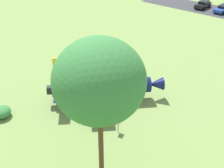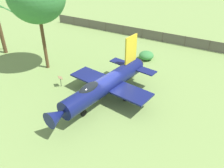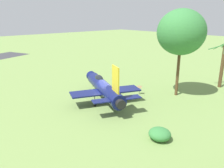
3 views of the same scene
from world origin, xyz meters
TOP-DOWN VIEW (x-y plane):
  - ground_plane at (0.00, 0.00)m, footprint 200.00×200.00m
  - display_jet at (0.32, -0.13)m, footprint 11.62×8.49m
  - shade_tree at (-4.42, -8.65)m, footprint 5.94×5.90m
  - palm_tree at (-6.76, -16.33)m, footprint 3.20×4.46m
  - shrub_near_fence at (-9.90, 2.25)m, footprint 1.92×1.85m
  - info_plaque at (-1.02, -5.19)m, footprint 0.71×0.69m

SIDE VIEW (x-z plane):
  - ground_plane at x=0.00m, z-range 0.00..0.00m
  - shrub_near_fence at x=-9.90m, z-range 0.00..1.05m
  - info_plaque at x=-1.02m, z-range 0.28..1.43m
  - display_jet at x=0.32m, z-range -0.87..4.35m
  - palm_tree at x=-6.76m, z-range 0.12..6.63m
  - shade_tree at x=-4.42m, z-range 2.64..13.58m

